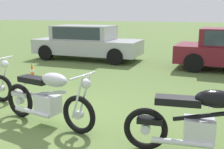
{
  "coord_description": "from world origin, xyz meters",
  "views": [
    {
      "loc": [
        2.9,
        -3.95,
        1.92
      ],
      "look_at": [
        0.45,
        1.5,
        0.57
      ],
      "focal_mm": 43.3,
      "sensor_mm": 36.0,
      "label": 1
    }
  ],
  "objects": [
    {
      "name": "motorcycle_silver",
      "position": [
        0.05,
        -0.34,
        0.48
      ],
      "size": [
        2.04,
        0.64,
        1.02
      ],
      "rotation": [
        0.0,
        0.0,
        -0.13
      ],
      "color": "black",
      "rests_on": "ground"
    },
    {
      "name": "car_silver",
      "position": [
        -2.8,
        6.06,
        0.8
      ],
      "size": [
        4.59,
        2.09,
        1.43
      ],
      "rotation": [
        0.0,
        0.0,
        0.06
      ],
      "color": "#B2B5BA",
      "rests_on": "ground"
    },
    {
      "name": "ground_plane",
      "position": [
        0.0,
        0.0,
        0.0
      ],
      "size": [
        120.0,
        120.0,
        0.0
      ],
      "primitive_type": "plane",
      "color": "#567038"
    },
    {
      "name": "motorcycle_black",
      "position": [
        2.58,
        -0.36,
        0.48
      ],
      "size": [
        2.01,
        0.78,
        1.02
      ],
      "rotation": [
        0.0,
        0.0,
        0.19
      ],
      "color": "black",
      "rests_on": "ground"
    },
    {
      "name": "traffic_cone",
      "position": [
        -2.33,
        2.06,
        0.25
      ],
      "size": [
        0.25,
        0.25,
        0.55
      ],
      "color": "#EA590F",
      "rests_on": "ground"
    }
  ]
}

